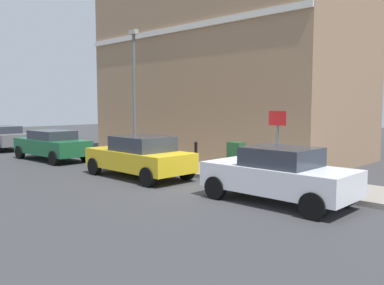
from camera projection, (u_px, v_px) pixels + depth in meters
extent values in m
plane|color=#38383A|center=(204.00, 186.00, 12.80)|extent=(80.00, 80.00, 0.00)
cube|color=gray|center=(137.00, 160.00, 18.40)|extent=(2.30, 30.00, 0.15)
cube|color=#937256|center=(227.00, 63.00, 20.24)|extent=(6.93, 12.95, 9.44)
cube|color=silver|center=(177.00, 29.00, 17.60)|extent=(0.12, 12.95, 0.24)
cube|color=silver|center=(278.00, 178.00, 10.59)|extent=(1.78, 4.02, 0.68)
cube|color=#2D333D|center=(282.00, 157.00, 10.46)|extent=(1.55, 1.76, 0.52)
cylinder|color=black|center=(216.00, 188.00, 11.03)|extent=(0.22, 0.64, 0.64)
cylinder|color=black|center=(251.00, 180.00, 12.22)|extent=(0.22, 0.64, 0.64)
cylinder|color=black|center=(313.00, 206.00, 9.02)|extent=(0.22, 0.64, 0.64)
cylinder|color=black|center=(344.00, 194.00, 10.20)|extent=(0.22, 0.64, 0.64)
cube|color=gold|center=(139.00, 159.00, 14.36)|extent=(1.90, 4.31, 0.66)
cube|color=#2D333D|center=(142.00, 144.00, 14.14)|extent=(1.64, 2.01, 0.54)
cylinder|color=black|center=(94.00, 166.00, 14.90)|extent=(0.23, 0.64, 0.64)
cylinder|color=black|center=(132.00, 162.00, 16.11)|extent=(0.23, 0.64, 0.64)
cylinder|color=black|center=(148.00, 177.00, 12.67)|extent=(0.23, 0.64, 0.64)
cylinder|color=black|center=(186.00, 171.00, 13.88)|extent=(0.23, 0.64, 0.64)
cube|color=#195933|center=(52.00, 146.00, 18.86)|extent=(1.79, 4.40, 0.68)
cube|color=#2D333D|center=(52.00, 135.00, 18.75)|extent=(1.53, 2.16, 0.44)
cylinder|color=black|center=(20.00, 152.00, 19.40)|extent=(0.24, 0.65, 0.64)
cylinder|color=black|center=(50.00, 150.00, 20.55)|extent=(0.24, 0.65, 0.64)
cylinder|color=black|center=(54.00, 158.00, 17.23)|extent=(0.24, 0.65, 0.64)
cylinder|color=black|center=(86.00, 155.00, 18.38)|extent=(0.24, 0.65, 0.64)
cube|color=slate|center=(1.00, 139.00, 23.47)|extent=(1.85, 4.53, 0.66)
cube|color=#2D333D|center=(2.00, 130.00, 23.29)|extent=(1.58, 2.13, 0.43)
cylinder|color=black|center=(3.00, 141.00, 25.23)|extent=(0.24, 0.65, 0.64)
cylinder|color=black|center=(28.00, 145.00, 22.98)|extent=(0.24, 0.65, 0.64)
cube|color=#1E4C28|center=(236.00, 158.00, 14.11)|extent=(0.40, 0.55, 1.15)
cube|color=#333333|center=(236.00, 173.00, 14.16)|extent=(0.46, 0.61, 0.08)
cylinder|color=black|center=(196.00, 156.00, 15.60)|extent=(0.12, 0.12, 0.95)
sphere|color=black|center=(196.00, 143.00, 15.56)|extent=(0.14, 0.14, 0.14)
cylinder|color=#59595B|center=(277.00, 148.00, 12.18)|extent=(0.08, 0.08, 2.30)
cube|color=white|center=(278.00, 118.00, 12.08)|extent=(0.03, 0.56, 0.40)
cube|color=red|center=(277.00, 118.00, 12.07)|extent=(0.01, 0.60, 0.44)
cylinder|color=#59595B|center=(134.00, 98.00, 17.60)|extent=(0.14, 0.14, 5.50)
cube|color=#A5A599|center=(134.00, 32.00, 17.33)|extent=(0.20, 0.44, 0.20)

